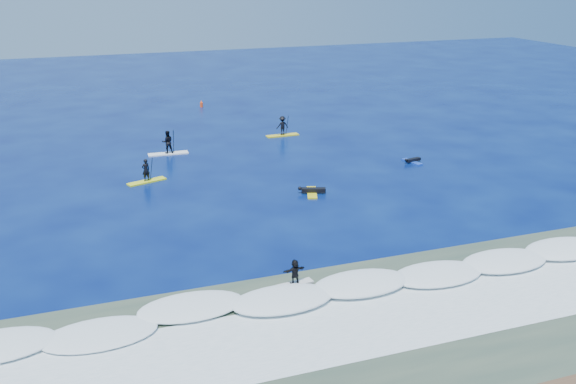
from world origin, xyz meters
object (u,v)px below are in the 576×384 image
object	(u,v)px
marker_buoy	(201,104)
sup_paddler_left	(146,174)
wave_surfer	(295,273)
sup_paddler_center	(168,144)
sup_paddler_right	(282,127)
prone_paddler_near	(312,191)
prone_paddler_far	(412,161)

from	to	relation	value
marker_buoy	sup_paddler_left	bearing A→B (deg)	-111.19
wave_surfer	marker_buoy	world-z (taller)	wave_surfer
sup_paddler_left	sup_paddler_center	size ratio (longest dim) A/B	0.88
sup_paddler_right	prone_paddler_near	size ratio (longest dim) A/B	1.23
marker_buoy	sup_paddler_right	bearing A→B (deg)	-73.93
prone_paddler_far	wave_surfer	distance (m)	22.50
sup_paddler_center	prone_paddler_near	distance (m)	14.74
sup_paddler_right	marker_buoy	distance (m)	15.10
sup_paddler_right	prone_paddler_far	bearing A→B (deg)	-60.04
marker_buoy	prone_paddler_far	bearing A→B (deg)	-66.81
sup_paddler_right	sup_paddler_center	bearing A→B (deg)	-168.56
wave_surfer	marker_buoy	xyz separation A→B (m)	(4.70, 41.74, -0.42)
sup_paddler_right	prone_paddler_far	xyz separation A→B (m)	(6.79, -11.11, -0.68)
prone_paddler_far	marker_buoy	bearing A→B (deg)	11.23
sup_paddler_center	marker_buoy	bearing A→B (deg)	71.26
sup_paddler_left	sup_paddler_right	xyz separation A→B (m)	(13.29, 9.00, 0.20)
sup_paddler_center	marker_buoy	size ratio (longest dim) A/B	4.21
prone_paddler_near	prone_paddler_far	size ratio (longest dim) A/B	1.24
sup_paddler_left	wave_surfer	distance (m)	18.77
sup_paddler_left	marker_buoy	size ratio (longest dim) A/B	3.71
sup_paddler_center	prone_paddler_far	size ratio (longest dim) A/B	1.66
sup_paddler_right	wave_surfer	distance (m)	28.65
sup_paddler_right	prone_paddler_near	bearing A→B (deg)	-103.31
sup_paddler_right	wave_surfer	world-z (taller)	sup_paddler_right
sup_paddler_center	prone_paddler_far	world-z (taller)	sup_paddler_center
sup_paddler_center	sup_paddler_right	world-z (taller)	sup_paddler_center
sup_paddler_center	prone_paddler_far	distance (m)	19.50
sup_paddler_right	sup_paddler_left	bearing A→B (deg)	-147.37
sup_paddler_left	sup_paddler_right	size ratio (longest dim) A/B	0.96
sup_paddler_right	marker_buoy	world-z (taller)	sup_paddler_right
prone_paddler_far	wave_surfer	bearing A→B (deg)	123.88
sup_paddler_center	sup_paddler_right	distance (m)	10.93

